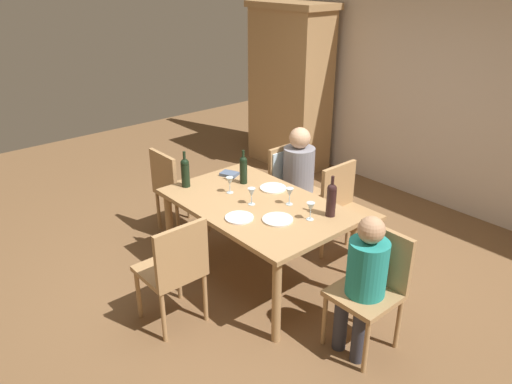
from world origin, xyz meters
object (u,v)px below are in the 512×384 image
object	(u,v)px
wine_bottle_dark_red	(243,169)
chair_far_right	(346,207)
person_man_bearded	(300,175)
wine_glass_near_right	(230,182)
wine_glass_far	(290,193)
armoire_cabinet	(290,87)
wine_bottle_short_olive	(331,199)
chair_left_end	(174,187)
chair_far_left	(290,177)
dining_table	(256,212)
person_woman_host	(364,276)
wine_glass_centre	(311,208)
wine_bottle_tall_green	(185,172)
chair_right_end	(373,282)
dinner_plate_host	(278,219)
chair_near	(175,267)
wine_glass_near_left	(251,193)
dinner_plate_guest_right	(239,218)

from	to	relation	value
wine_bottle_dark_red	chair_far_right	bearing A→B (deg)	46.40
person_man_bearded	wine_glass_near_right	distance (m)	0.95
wine_bottle_dark_red	wine_glass_far	size ratio (longest dim) A/B	2.16
wine_glass_far	armoire_cabinet	bearing A→B (deg)	135.67
wine_bottle_short_olive	chair_left_end	bearing A→B (deg)	-167.59
chair_far_left	dining_table	bearing A→B (deg)	28.72
person_woman_host	wine_glass_centre	world-z (taller)	person_woman_host
wine_bottle_tall_green	wine_bottle_short_olive	bearing A→B (deg)	24.10
person_man_bearded	wine_glass_far	distance (m)	0.90
wine_bottle_dark_red	chair_right_end	bearing A→B (deg)	-3.59
armoire_cabinet	dinner_plate_host	xyz separation A→B (m)	(2.26, -2.33, -0.33)
wine_bottle_tall_green	wine_glass_near_right	distance (m)	0.43
chair_left_end	dinner_plate_host	bearing A→B (deg)	0.32
person_man_bearded	chair_near	bearing A→B (deg)	13.42
chair_far_left	wine_bottle_dark_red	distance (m)	0.77
chair_left_end	wine_glass_centre	distance (m)	1.74
person_man_bearded	wine_glass_far	size ratio (longest dim) A/B	7.77
dining_table	wine_glass_near_left	world-z (taller)	wine_glass_near_left
dining_table	chair_right_end	distance (m)	1.19
dining_table	wine_glass_near_right	distance (m)	0.36
chair_left_end	chair_near	size ratio (longest dim) A/B	1.00
person_woman_host	dinner_plate_guest_right	size ratio (longest dim) A/B	4.71
dining_table	person_woman_host	world-z (taller)	person_woman_host
armoire_cabinet	chair_left_end	world-z (taller)	armoire_cabinet
wine_glass_centre	chair_far_right	bearing A→B (deg)	107.55
wine_bottle_dark_red	wine_bottle_short_olive	world-z (taller)	wine_bottle_short_olive
chair_right_end	wine_bottle_short_olive	distance (m)	0.75
dinner_plate_guest_right	person_man_bearded	bearing A→B (deg)	111.62
dining_table	chair_far_left	world-z (taller)	chair_far_left
person_man_bearded	dinner_plate_guest_right	size ratio (longest dim) A/B	5.03
chair_right_end	chair_left_end	size ratio (longest dim) A/B	1.00
chair_near	dinner_plate_host	distance (m)	0.88
wine_glass_near_right	wine_glass_far	size ratio (longest dim) A/B	1.00
chair_right_end	wine_glass_centre	bearing A→B (deg)	-3.21
wine_bottle_tall_green	wine_glass_far	size ratio (longest dim) A/B	2.27
chair_far_right	wine_glass_near_left	bearing A→B (deg)	-16.50
chair_right_end	person_man_bearded	xyz separation A→B (m)	(-1.52, 0.80, 0.13)
dining_table	chair_far_left	xyz separation A→B (m)	(-0.48, 0.89, -0.08)
chair_far_right	dinner_plate_guest_right	distance (m)	1.21
person_man_bearded	wine_bottle_dark_red	distance (m)	0.74
wine_glass_near_right	dinner_plate_guest_right	world-z (taller)	wine_glass_near_right
chair_left_end	wine_bottle_dark_red	size ratio (longest dim) A/B	2.85
chair_right_end	armoire_cabinet	bearing A→B (deg)	-35.10
person_man_bearded	wine_bottle_dark_red	world-z (taller)	person_man_bearded
chair_near	wine_glass_far	world-z (taller)	chair_near
dining_table	chair_right_end	size ratio (longest dim) A/B	1.74
wine_glass_near_right	dinner_plate_guest_right	size ratio (longest dim) A/B	0.65
chair_far_right	wine_bottle_short_olive	world-z (taller)	wine_bottle_short_olive
chair_far_right	wine_glass_near_right	world-z (taller)	chair_far_right
chair_left_end	wine_glass_near_right	bearing A→B (deg)	2.93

